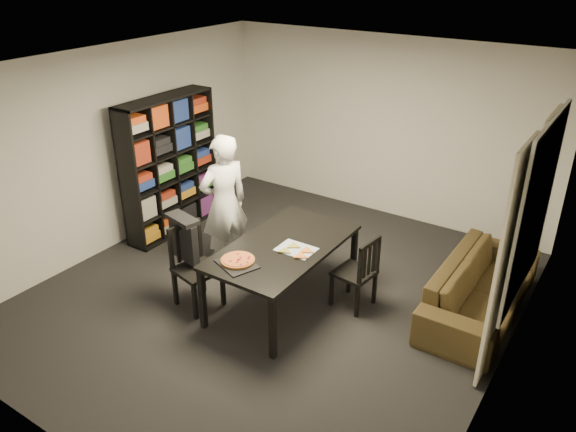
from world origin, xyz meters
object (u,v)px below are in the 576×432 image
Objects in this scene: chair_right at (361,269)px; baking_tray at (237,264)px; dining_table at (283,250)px; pepperoni_pizza at (238,260)px; person at (224,203)px; bookshelf at (170,166)px; chair_left at (192,260)px; sofa at (481,288)px.

baking_tray is (-0.91, -0.99, 0.26)m from chair_right.
pepperoni_pizza is (-0.18, -0.56, 0.09)m from dining_table.
person reaches higher than pepperoni_pizza.
chair_right reaches higher than baking_tray.
baking_tray is (0.88, -0.89, -0.11)m from person.
bookshelf is 2.44m from dining_table.
baking_tray is at bearing -82.73° from chair_left.
dining_table is 1.01m from chair_left.
dining_table is 1.10m from person.
baking_tray is at bearing 129.02° from sofa.
person is (1.28, -0.40, -0.09)m from bookshelf.
dining_table is 0.87m from chair_right.
baking_tray is at bearing -64.65° from pepperoni_pizza.
sofa is at bearing -47.00° from chair_left.
pepperoni_pizza is (0.87, -0.85, -0.09)m from person.
person is (-1.80, -0.11, 0.37)m from chair_right.
person is at bearing -79.52° from chair_right.
bookshelf is 1.07× the size of dining_table.
pepperoni_pizza reaches higher than dining_table.
pepperoni_pizza is at bearing -107.76° from dining_table.
pepperoni_pizza is at bearing 128.08° from sofa.
dining_table is 0.87× the size of sofa.
person reaches higher than baking_tray.
baking_tray is at bearing -30.78° from bookshelf.
dining_table is 0.59m from pepperoni_pizza.
chair_left is at bearing -147.90° from dining_table.
pepperoni_pizza is (-0.93, -0.95, 0.28)m from chair_right.
chair_left is at bearing 35.34° from person.
chair_right is 0.50× the size of person.
dining_table is 2.06× the size of chair_right.
person is at bearing 134.96° from baking_tray.
pepperoni_pizza is at bearing -37.32° from chair_right.
chair_right is 2.16× the size of baking_tray.
dining_table is at bearing 75.04° from baking_tray.
chair_right is at bearing 120.42° from sofa.
bookshelf reaches higher than chair_left.
bookshelf is 1.34m from person.
pepperoni_pizza is 0.17× the size of sofa.
baking_tray reaches higher than dining_table.
chair_right reaches higher than sofa.
pepperoni_pizza is at bearing -79.48° from chair_left.
chair_left reaches higher than baking_tray.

